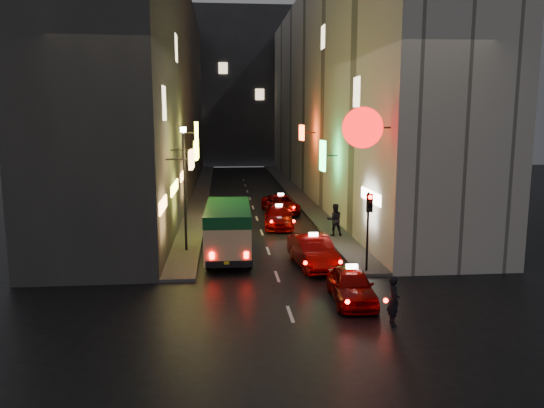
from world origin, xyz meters
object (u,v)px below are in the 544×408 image
object	(u,v)px
pedestrian_crossing	(394,297)
lamp_post	(185,181)
minibus	(228,225)
traffic_light	(369,214)
taxi_near	(351,282)

from	to	relation	value
pedestrian_crossing	lamp_post	xyz separation A→B (m)	(-7.50, 10.24, 2.77)
minibus	traffic_light	distance (m)	7.00
traffic_light	lamp_post	distance (m)	9.42
lamp_post	taxi_near	bearing A→B (deg)	-49.96
minibus	traffic_light	xyz separation A→B (m)	(6.07, -3.32, 1.04)
minibus	lamp_post	size ratio (longest dim) A/B	0.98
minibus	pedestrian_crossing	bearing A→B (deg)	-59.28
taxi_near	minibus	bearing A→B (deg)	123.96
minibus	traffic_light	size ratio (longest dim) A/B	1.74
pedestrian_crossing	lamp_post	size ratio (longest dim) A/B	0.31
pedestrian_crossing	traffic_light	bearing A→B (deg)	-5.32
taxi_near	pedestrian_crossing	size ratio (longest dim) A/B	2.49
traffic_light	pedestrian_crossing	bearing A→B (deg)	-96.98
minibus	traffic_light	bearing A→B (deg)	-28.70
pedestrian_crossing	lamp_post	distance (m)	12.99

